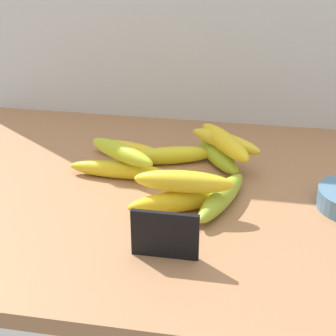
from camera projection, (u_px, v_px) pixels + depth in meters
counter_top at (172, 198)px, 106.29cm from camera, size 110.00×76.00×3.00cm
chalkboard_sign at (165, 237)px, 85.10cm from camera, size 11.00×1.80×8.40cm
banana_0 at (218, 156)px, 115.36cm from camera, size 12.43×16.36×4.06cm
banana_1 at (171, 155)px, 115.96cm from camera, size 20.03×9.68×3.82cm
banana_2 at (118, 170)px, 110.17cm from camera, size 20.94×3.77×3.56cm
banana_3 at (181, 201)px, 98.54cm from camera, size 20.27×12.60×4.17cm
banana_4 at (129, 150)px, 118.40cm from camera, size 18.12×7.56×3.74cm
banana_5 at (221, 197)px, 99.77cm from camera, size 9.93×19.47×4.07cm
banana_6 at (224, 142)px, 112.19cm from camera, size 13.96×18.15×4.12cm
banana_7 at (184, 182)px, 96.44cm from camera, size 18.41×4.65×4.11cm
banana_8 at (225, 141)px, 113.13cm from camera, size 16.58×11.50×3.53cm
banana_9 at (122, 152)px, 109.26cm from camera, size 16.72×12.15×3.70cm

